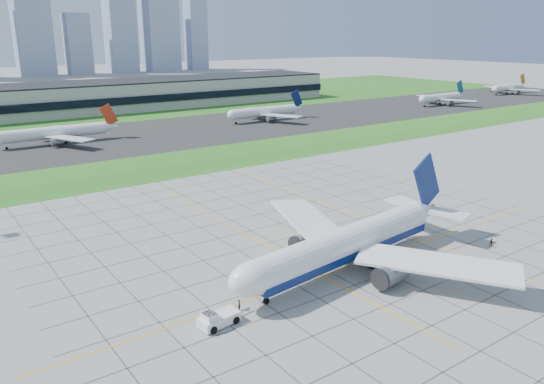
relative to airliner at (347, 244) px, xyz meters
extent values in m
plane|color=#9C9C97|center=(4.50, 2.26, -4.85)|extent=(1400.00, 1400.00, 0.00)
cube|color=#1D601B|center=(4.50, 92.26, -4.83)|extent=(700.00, 35.00, 0.04)
cube|color=#383838|center=(4.50, 147.26, -4.82)|extent=(700.00, 75.00, 0.04)
cube|color=#1D601B|center=(4.50, 257.26, -4.83)|extent=(700.00, 145.00, 0.04)
cube|color=#474744|center=(-43.50, 12.26, -4.83)|extent=(0.18, 130.00, 0.02)
cube|color=#474744|center=(-35.50, 12.26, -4.83)|extent=(0.18, 130.00, 0.02)
cube|color=#474744|center=(-27.50, 12.26, -4.83)|extent=(0.18, 130.00, 0.02)
cube|color=#474744|center=(-19.50, 12.26, -4.83)|extent=(0.18, 130.00, 0.02)
cube|color=#474744|center=(-11.50, 12.26, -4.83)|extent=(0.18, 130.00, 0.02)
cube|color=#474744|center=(-3.50, 12.26, -4.83)|extent=(0.18, 130.00, 0.02)
cube|color=#474744|center=(4.50, 12.26, -4.83)|extent=(0.18, 130.00, 0.02)
cube|color=#474744|center=(12.50, 12.26, -4.83)|extent=(0.18, 130.00, 0.02)
cube|color=#474744|center=(20.50, 12.26, -4.83)|extent=(0.18, 130.00, 0.02)
cube|color=#474744|center=(28.50, 12.26, -4.83)|extent=(0.18, 130.00, 0.02)
cube|color=#474744|center=(36.50, 12.26, -4.83)|extent=(0.18, 130.00, 0.02)
cube|color=#474744|center=(44.50, 12.26, -4.83)|extent=(0.18, 130.00, 0.02)
cube|color=#474744|center=(52.50, 12.26, -4.83)|extent=(0.18, 130.00, 0.02)
cube|color=#474744|center=(4.50, -29.74, -4.83)|extent=(110.00, 0.18, 0.02)
cube|color=#474744|center=(4.50, -21.74, -4.83)|extent=(110.00, 0.18, 0.02)
cube|color=#474744|center=(4.50, -13.74, -4.83)|extent=(110.00, 0.18, 0.02)
cube|color=#474744|center=(4.50, -5.74, -4.83)|extent=(110.00, 0.18, 0.02)
cube|color=#474744|center=(4.50, 2.26, -4.83)|extent=(110.00, 0.18, 0.02)
cube|color=#474744|center=(4.50, 10.26, -4.83)|extent=(110.00, 0.18, 0.02)
cube|color=#474744|center=(4.50, 18.26, -4.83)|extent=(110.00, 0.18, 0.02)
cube|color=#474744|center=(4.50, 26.26, -4.83)|extent=(110.00, 0.18, 0.02)
cube|color=#474744|center=(4.50, 34.26, -4.83)|extent=(110.00, 0.18, 0.02)
cube|color=#474744|center=(4.50, 42.26, -4.83)|extent=(110.00, 0.18, 0.02)
cube|color=#474744|center=(4.50, 50.26, -4.83)|extent=(110.00, 0.18, 0.02)
cube|color=#474744|center=(4.50, 58.26, -4.83)|extent=(110.00, 0.18, 0.02)
cube|color=#474744|center=(4.50, 66.26, -4.83)|extent=(110.00, 0.18, 0.02)
cube|color=#FEB40D|center=(4.50, 0.26, -4.83)|extent=(120.00, 0.25, 0.03)
cube|color=#FEB40D|center=(-5.50, 22.26, -4.83)|extent=(0.25, 100.00, 0.03)
cube|color=#FEB40D|center=(22.50, 22.26, -4.83)|extent=(0.25, 100.00, 0.03)
cube|color=#B7B7B2|center=(44.50, 232.26, 2.65)|extent=(260.00, 42.00, 15.00)
cube|color=black|center=(44.50, 210.76, 2.15)|extent=(260.00, 1.00, 4.00)
cube|color=black|center=(44.50, 232.26, 10.55)|extent=(260.00, 42.00, 0.80)
cube|color=#909FBD|center=(107.50, 522.26, 26.15)|extent=(24.00, 21.60, 62.00)
cube|color=#909FBD|center=(154.50, 522.26, 59.15)|extent=(29.00, 26.10, 128.00)
cube|color=#909FBD|center=(200.50, 522.26, 35.15)|extent=(36.00, 32.40, 80.00)
cube|color=#909FBD|center=(246.50, 522.26, 47.65)|extent=(22.00, 19.80, 105.00)
cylinder|color=white|center=(-0.38, -0.05, 0.38)|extent=(43.31, 10.57, 5.60)
cube|color=navy|center=(-0.38, -0.05, -1.39)|extent=(43.27, 10.20, 1.49)
ellipsoid|color=white|center=(-21.72, -2.55, 0.38)|extent=(9.56, 6.61, 5.60)
cube|color=black|center=(-23.76, -2.79, 0.85)|extent=(2.39, 3.21, 0.56)
cone|color=white|center=(24.19, 2.84, 0.66)|extent=(8.04, 6.16, 5.32)
cube|color=navy|center=(24.66, 2.89, 6.92)|extent=(10.17, 1.65, 11.92)
cube|color=white|center=(3.44, 15.45, -0.55)|extent=(16.59, 27.46, 0.91)
cube|color=white|center=(6.92, -14.23, -0.55)|extent=(21.21, 26.55, 0.91)
cylinder|color=slate|center=(-1.53, 9.69, -2.42)|extent=(6.44, 4.23, 3.55)
cylinder|color=slate|center=(0.76, -9.78, -2.42)|extent=(6.44, 4.23, 3.55)
cylinder|color=gray|center=(-19.40, -2.28, -3.63)|extent=(0.37, 0.37, 2.43)
cylinder|color=black|center=(-19.40, -2.28, -4.33)|extent=(1.07, 0.58, 1.03)
cylinder|color=black|center=(3.90, 3.47, -4.24)|extent=(1.34, 1.25, 1.21)
cylinder|color=black|center=(4.60, -2.47, -4.24)|extent=(1.34, 1.25, 1.21)
cube|color=white|center=(-28.63, -3.43, -3.93)|extent=(6.42, 3.55, 1.43)
cube|color=white|center=(-30.25, -3.62, -2.91)|extent=(2.09, 2.45, 1.12)
cube|color=black|center=(-30.25, -3.62, -2.70)|extent=(1.86, 2.22, 0.72)
cube|color=gray|center=(-24.27, -2.92, -4.23)|extent=(3.07, 0.54, 0.18)
cylinder|color=black|center=(-30.81, -2.35, -4.29)|extent=(1.18, 0.64, 1.12)
cylinder|color=black|center=(-30.50, -4.99, -4.29)|extent=(1.18, 0.64, 1.12)
cylinder|color=black|center=(-26.76, -1.87, -4.29)|extent=(1.18, 0.64, 1.12)
cylinder|color=black|center=(-26.45, -4.51, -4.29)|extent=(1.18, 0.64, 1.12)
imported|color=black|center=(-23.94, -1.54, -3.94)|extent=(0.63, 0.77, 1.81)
imported|color=black|center=(30.51, -9.46, -3.98)|extent=(1.04, 1.07, 1.73)
cylinder|color=white|center=(-12.80, 149.33, -0.35)|extent=(38.99, 4.80, 4.80)
cube|color=red|center=(8.86, 149.33, 4.65)|extent=(7.46, 0.40, 9.15)
cube|color=white|center=(-10.09, 160.33, -1.15)|extent=(13.89, 20.66, 0.40)
cube|color=white|center=(-10.09, 138.33, -1.15)|extent=(13.89, 20.66, 0.40)
cylinder|color=black|center=(-9.55, 151.53, -4.35)|extent=(1.00, 1.00, 1.00)
cylinder|color=black|center=(-9.55, 147.13, -4.35)|extent=(1.00, 1.00, 1.00)
cylinder|color=white|center=(85.59, 149.23, -0.35)|extent=(36.42, 4.80, 4.80)
cube|color=#071249|center=(105.82, 149.23, 4.65)|extent=(7.46, 0.40, 9.15)
cube|color=white|center=(88.11, 160.23, -1.15)|extent=(13.89, 20.66, 0.40)
cube|color=white|center=(88.11, 138.23, -1.15)|extent=(13.89, 20.66, 0.40)
cylinder|color=black|center=(88.62, 151.43, -4.35)|extent=(1.00, 1.00, 1.00)
cylinder|color=black|center=(88.62, 147.03, -4.35)|extent=(1.00, 1.00, 1.00)
cylinder|color=white|center=(206.59, 137.47, -0.35)|extent=(32.63, 4.80, 4.80)
cube|color=navy|center=(224.71, 137.47, 4.65)|extent=(7.46, 0.40, 9.15)
cube|color=white|center=(208.85, 148.47, -1.15)|extent=(13.89, 20.66, 0.40)
cube|color=white|center=(208.85, 126.47, -1.15)|extent=(13.89, 20.66, 0.40)
cylinder|color=black|center=(209.30, 139.67, -4.35)|extent=(1.00, 1.00, 1.00)
cylinder|color=black|center=(209.30, 135.27, -4.35)|extent=(1.00, 1.00, 1.00)
cylinder|color=white|center=(296.31, 148.24, -0.35)|extent=(31.62, 4.80, 4.80)
cube|color=#9C6D0E|center=(313.88, 148.24, 4.65)|extent=(7.46, 0.40, 9.15)
cube|color=white|center=(298.50, 159.24, -1.15)|extent=(13.89, 20.66, 0.40)
cube|color=white|center=(298.50, 137.24, -1.15)|extent=(13.89, 20.66, 0.40)
cylinder|color=black|center=(298.94, 150.44, -4.35)|extent=(1.00, 1.00, 1.00)
cylinder|color=black|center=(298.94, 146.04, -4.35)|extent=(1.00, 1.00, 1.00)
camera|label=1|loc=(-62.42, -63.80, 35.97)|focal=35.00mm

